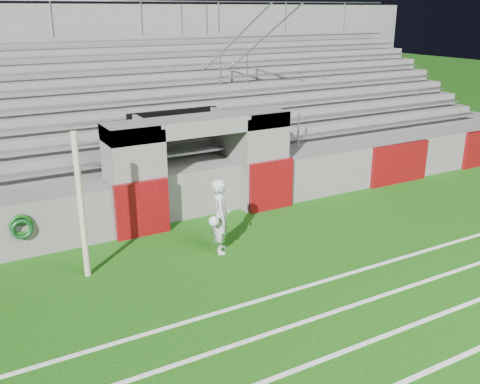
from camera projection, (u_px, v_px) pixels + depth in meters
ground at (274, 267)px, 11.21m from camera, size 90.00×90.00×0.00m
field_post at (81, 206)px, 10.40m from camera, size 0.12×0.12×2.99m
stadium_structure at (141, 128)px, 17.28m from camera, size 26.00×8.48×5.42m
goalkeeper_with_ball at (221, 216)px, 11.68m from camera, size 0.74×0.77×1.68m
hose_coil at (21, 227)px, 11.29m from camera, size 0.49×0.14×0.55m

